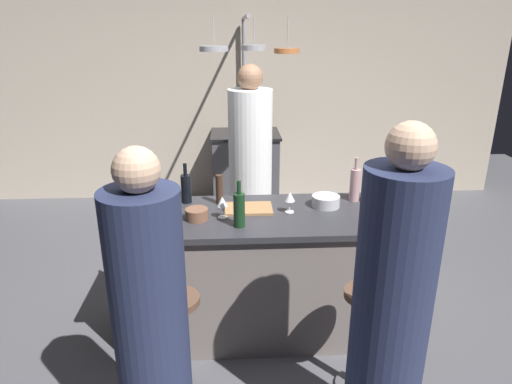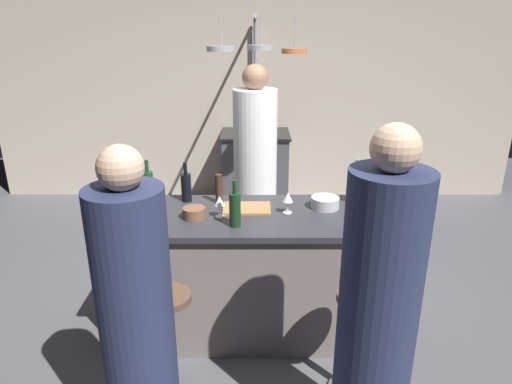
% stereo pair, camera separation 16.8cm
% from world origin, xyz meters
% --- Properties ---
extents(ground_plane, '(9.00, 9.00, 0.00)m').
position_xyz_m(ground_plane, '(0.00, 0.00, 0.00)').
color(ground_plane, '#4C4C51').
extents(back_wall, '(6.40, 0.16, 2.60)m').
position_xyz_m(back_wall, '(0.00, 2.85, 1.30)').
color(back_wall, '#BCAD99').
rests_on(back_wall, ground_plane).
extents(kitchen_island, '(1.80, 0.72, 0.90)m').
position_xyz_m(kitchen_island, '(0.00, 0.00, 0.45)').
color(kitchen_island, slate).
rests_on(kitchen_island, ground_plane).
extents(stove_range, '(0.80, 0.64, 0.89)m').
position_xyz_m(stove_range, '(0.00, 2.45, 0.45)').
color(stove_range, '#47474C').
rests_on(stove_range, ground_plane).
extents(chef, '(0.38, 0.38, 1.78)m').
position_xyz_m(chef, '(-0.00, 1.04, 0.83)').
color(chef, white).
rests_on(chef, ground_plane).
extents(bar_stool_right, '(0.28, 0.28, 0.68)m').
position_xyz_m(bar_stool_right, '(0.58, -0.62, 0.38)').
color(bar_stool_right, '#4C4C51').
rests_on(bar_stool_right, ground_plane).
extents(guest_right, '(0.36, 0.36, 1.72)m').
position_xyz_m(guest_right, '(0.56, -1.02, 0.80)').
color(guest_right, '#262D4C').
rests_on(guest_right, ground_plane).
extents(bar_stool_left, '(0.28, 0.28, 0.68)m').
position_xyz_m(bar_stool_left, '(-0.48, -0.62, 0.38)').
color(bar_stool_left, '#4C4C51').
rests_on(bar_stool_left, ground_plane).
extents(guest_left, '(0.34, 0.34, 1.63)m').
position_xyz_m(guest_left, '(-0.55, -1.00, 0.76)').
color(guest_left, '#262D4C').
rests_on(guest_left, ground_plane).
extents(overhead_pot_rack, '(0.89, 1.46, 2.17)m').
position_xyz_m(overhead_pot_rack, '(0.01, 1.88, 1.67)').
color(overhead_pot_rack, gray).
rests_on(overhead_pot_rack, ground_plane).
extents(potted_plant, '(0.36, 0.36, 0.52)m').
position_xyz_m(potted_plant, '(1.61, 1.50, 0.30)').
color(potted_plant, brown).
rests_on(potted_plant, ground_plane).
extents(cutting_board, '(0.32, 0.22, 0.02)m').
position_xyz_m(cutting_board, '(-0.06, 0.07, 0.91)').
color(cutting_board, '#997047').
rests_on(cutting_board, kitchen_island).
extents(pepper_mill, '(0.05, 0.05, 0.21)m').
position_xyz_m(pepper_mill, '(-0.25, 0.20, 1.01)').
color(pepper_mill, '#382319').
rests_on(pepper_mill, kitchen_island).
extents(wine_bottle_dark, '(0.07, 0.07, 0.29)m').
position_xyz_m(wine_bottle_dark, '(-0.48, 0.24, 1.01)').
color(wine_bottle_dark, black).
rests_on(wine_bottle_dark, kitchen_island).
extents(wine_bottle_green, '(0.07, 0.07, 0.31)m').
position_xyz_m(wine_bottle_green, '(-0.74, 0.20, 1.02)').
color(wine_bottle_green, '#193D23').
rests_on(wine_bottle_green, kitchen_island).
extents(wine_bottle_red, '(0.07, 0.07, 0.30)m').
position_xyz_m(wine_bottle_red, '(-0.12, -0.19, 1.01)').
color(wine_bottle_red, '#143319').
rests_on(wine_bottle_red, kitchen_island).
extents(wine_bottle_rose, '(0.07, 0.07, 0.32)m').
position_xyz_m(wine_bottle_rose, '(0.70, 0.21, 1.02)').
color(wine_bottle_rose, '#B78C8E').
rests_on(wine_bottle_rose, kitchen_island).
extents(wine_bottle_white, '(0.07, 0.07, 0.32)m').
position_xyz_m(wine_bottle_white, '(0.80, 0.18, 1.02)').
color(wine_bottle_white, gray).
rests_on(wine_bottle_white, kitchen_island).
extents(wine_glass_by_chef, '(0.07, 0.07, 0.15)m').
position_xyz_m(wine_glass_by_chef, '(0.22, 0.02, 1.01)').
color(wine_glass_by_chef, silver).
rests_on(wine_glass_by_chef, kitchen_island).
extents(wine_glass_near_left_guest, '(0.07, 0.07, 0.15)m').
position_xyz_m(wine_glass_near_left_guest, '(-0.23, -0.05, 1.01)').
color(wine_glass_near_left_guest, silver).
rests_on(wine_glass_near_left_guest, kitchen_island).
extents(mixing_bowl_wooden, '(0.15, 0.15, 0.07)m').
position_xyz_m(mixing_bowl_wooden, '(-0.39, -0.07, 0.94)').
color(mixing_bowl_wooden, brown).
rests_on(mixing_bowl_wooden, kitchen_island).
extents(mixing_bowl_steel, '(0.19, 0.19, 0.08)m').
position_xyz_m(mixing_bowl_steel, '(0.48, 0.11, 0.94)').
color(mixing_bowl_steel, '#B7B7BC').
rests_on(mixing_bowl_steel, kitchen_island).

